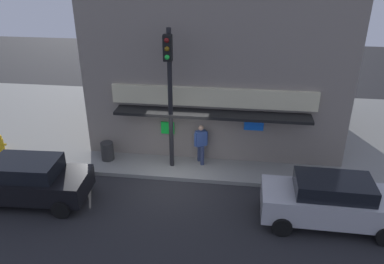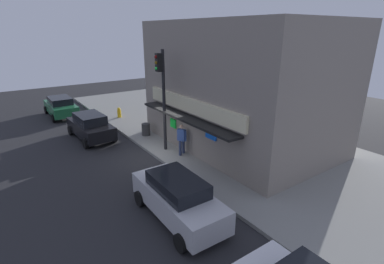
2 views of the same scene
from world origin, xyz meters
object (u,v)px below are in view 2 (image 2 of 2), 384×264
object	(u,v)px
fire_hydrant	(119,113)
parked_car_black	(91,126)
traffic_light	(162,88)
parked_car_silver	(178,198)
pedestrian	(182,138)
trash_can	(146,129)
parked_car_green	(61,106)

from	to	relation	value
fire_hydrant	parked_car_black	bearing A→B (deg)	-45.30
fire_hydrant	traffic_light	bearing A→B (deg)	-2.78
fire_hydrant	parked_car_silver	distance (m)	14.03
pedestrian	parked_car_black	xyz separation A→B (m)	(-5.89, -3.27, -0.27)
traffic_light	trash_can	bearing A→B (deg)	174.97
pedestrian	parked_car_green	xyz separation A→B (m)	(-12.66, -3.68, -0.30)
fire_hydrant	parked_car_green	world-z (taller)	parked_car_green
trash_can	parked_car_black	size ratio (longest dim) A/B	0.18
fire_hydrant	parked_car_silver	bearing A→B (deg)	-12.81
traffic_light	fire_hydrant	size ratio (longest dim) A/B	7.09
parked_car_silver	pedestrian	bearing A→B (deg)	145.40
trash_can	parked_car_green	size ratio (longest dim) A/B	0.18
pedestrian	traffic_light	bearing A→B (deg)	-157.84
pedestrian	parked_car_black	distance (m)	6.74
traffic_light	trash_can	size ratio (longest dim) A/B	7.18
parked_car_silver	parked_car_green	world-z (taller)	parked_car_silver
fire_hydrant	parked_car_green	xyz separation A→B (m)	(-3.64, -3.58, 0.27)
trash_can	parked_car_silver	world-z (taller)	parked_car_silver
parked_car_green	parked_car_black	bearing A→B (deg)	3.48
parked_car_black	fire_hydrant	bearing A→B (deg)	134.70
fire_hydrant	parked_car_green	bearing A→B (deg)	-135.42
parked_car_silver	parked_car_green	xyz separation A→B (m)	(-17.31, -0.47, -0.06)
trash_can	parked_car_black	world-z (taller)	parked_car_black
traffic_light	pedestrian	xyz separation A→B (m)	(1.17, 0.48, -2.65)
trash_can	pedestrian	world-z (taller)	pedestrian
traffic_light	fire_hydrant	xyz separation A→B (m)	(-7.86, 0.38, -3.23)
traffic_light	parked_car_silver	size ratio (longest dim) A/B	1.25
trash_can	pedestrian	distance (m)	4.05
trash_can	parked_car_silver	distance (m)	9.16
parked_car_black	parked_car_silver	xyz separation A→B (m)	(10.54, 0.06, 0.03)
traffic_light	pedestrian	bearing A→B (deg)	22.16
fire_hydrant	parked_car_black	world-z (taller)	parked_car_black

